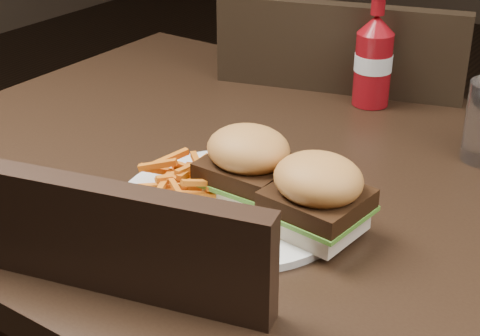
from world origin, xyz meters
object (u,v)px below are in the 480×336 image
Objects in this scene: chair_far at (345,199)px; plate at (235,204)px; ketchup_bottle at (373,69)px; dining_table at (311,195)px.

plate reaches higher than chair_far.
dining_table is at bearing -78.98° from ketchup_bottle.
chair_far is 0.71m from plate.
dining_table is 0.12m from plate.
ketchup_bottle is (0.13, -0.21, 0.38)m from chair_far.
chair_far is at bearing 110.59° from dining_table.
ketchup_bottle is at bearing 101.02° from dining_table.
ketchup_bottle is (-0.06, 0.29, 0.08)m from dining_table.
chair_far is 1.51× the size of plate.
ketchup_bottle reaches higher than chair_far.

